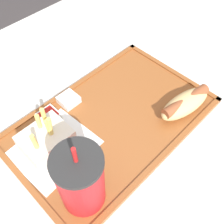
# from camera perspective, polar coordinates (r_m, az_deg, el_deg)

# --- Properties ---
(ground_plane) EXTENTS (8.00, 8.00, 0.00)m
(ground_plane) POSITION_cam_1_polar(r_m,az_deg,el_deg) (1.26, -0.20, -20.21)
(ground_plane) COLOR #383333
(dining_table) EXTENTS (1.36, 0.99, 0.70)m
(dining_table) POSITION_cam_1_polar(r_m,az_deg,el_deg) (0.94, -0.26, -13.82)
(dining_table) COLOR beige
(dining_table) RESTS_ON ground_plane
(food_tray) EXTENTS (0.47, 0.30, 0.01)m
(food_tray) POSITION_cam_1_polar(r_m,az_deg,el_deg) (0.61, 0.00, -1.96)
(food_tray) COLOR brown
(food_tray) RESTS_ON dining_table
(paper_napkin) EXTENTS (0.17, 0.15, 0.00)m
(paper_napkin) POSITION_cam_1_polar(r_m,az_deg,el_deg) (0.58, -12.43, -7.65)
(paper_napkin) COLOR white
(paper_napkin) RESTS_ON food_tray
(soda_cup) EXTENTS (0.09, 0.09, 0.18)m
(soda_cup) POSITION_cam_1_polar(r_m,az_deg,el_deg) (0.46, -6.85, -14.51)
(soda_cup) COLOR red
(soda_cup) RESTS_ON food_tray
(hot_dog_far) EXTENTS (0.15, 0.07, 0.05)m
(hot_dog_far) POSITION_cam_1_polar(r_m,az_deg,el_deg) (0.63, 15.60, 1.86)
(hot_dog_far) COLOR #DBB270
(hot_dog_far) RESTS_ON food_tray
(fries_carton) EXTENTS (0.10, 0.08, 0.10)m
(fries_carton) POSITION_cam_1_polar(r_m,az_deg,el_deg) (0.56, -14.04, -6.15)
(fries_carton) COLOR silver
(fries_carton) RESTS_ON food_tray
(sauce_cup_mayo) EXTENTS (0.04, 0.04, 0.02)m
(sauce_cup_mayo) POSITION_cam_1_polar(r_m,az_deg,el_deg) (0.64, -9.44, 2.70)
(sauce_cup_mayo) COLOR silver
(sauce_cup_mayo) RESTS_ON food_tray
(sauce_cup_ketchup) EXTENTS (0.04, 0.04, 0.02)m
(sauce_cup_ketchup) POSITION_cam_1_polar(r_m,az_deg,el_deg) (0.62, -13.55, -0.89)
(sauce_cup_ketchup) COLOR silver
(sauce_cup_ketchup) RESTS_ON food_tray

